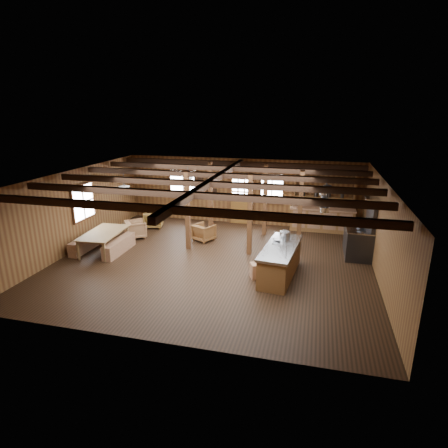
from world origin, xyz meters
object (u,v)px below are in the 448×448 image
(kitchen_island, at_px, (280,261))
(commercial_range, at_px, (360,236))
(armchair_c, at_px, (136,229))
(armchair_b, at_px, (204,232))
(dining_table, at_px, (106,242))
(armchair_a, at_px, (153,219))

(kitchen_island, relative_size, commercial_range, 1.21)
(kitchen_island, height_order, armchair_c, kitchen_island)
(commercial_range, bearing_deg, kitchen_island, -136.13)
(commercial_range, bearing_deg, armchair_b, 178.78)
(dining_table, bearing_deg, armchair_a, -12.78)
(dining_table, bearing_deg, commercial_range, -82.08)
(commercial_range, relative_size, armchair_b, 3.04)
(commercial_range, relative_size, armchair_a, 2.85)
(armchair_b, xyz_separation_m, armchair_c, (-2.65, -0.34, 0.02))
(armchair_a, bearing_deg, kitchen_island, 132.66)
(dining_table, bearing_deg, armchair_b, -61.24)
(armchair_a, relative_size, armchair_b, 1.07)
(armchair_b, distance_m, armchair_c, 2.67)
(dining_table, xyz_separation_m, armchair_c, (0.34, 1.59, -0.01))
(dining_table, xyz_separation_m, armchair_b, (2.99, 1.93, -0.03))
(commercial_range, relative_size, dining_table, 1.07)
(armchair_b, relative_size, armchair_c, 0.95)
(armchair_a, bearing_deg, dining_table, 65.85)
(kitchen_island, bearing_deg, armchair_a, 154.37)
(armchair_a, bearing_deg, commercial_range, 156.35)
(armchair_b, bearing_deg, armchair_a, 3.92)
(dining_table, distance_m, armchair_a, 3.01)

